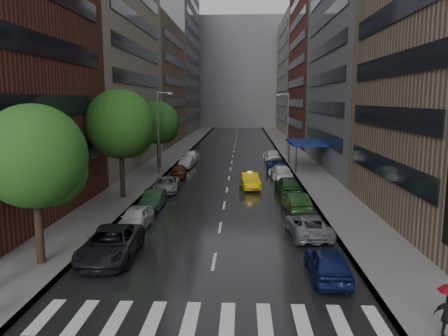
% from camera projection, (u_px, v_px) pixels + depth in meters
% --- Properties ---
extents(ground, '(220.00, 220.00, 0.00)m').
position_uv_depth(ground, '(208.00, 296.00, 18.43)').
color(ground, gray).
rests_on(ground, ground).
extents(road, '(14.00, 140.00, 0.01)m').
position_uv_depth(road, '(233.00, 153.00, 67.78)').
color(road, black).
rests_on(road, ground).
extents(sidewalk_left, '(4.00, 140.00, 0.15)m').
position_uv_depth(sidewalk_left, '(176.00, 152.00, 68.15)').
color(sidewalk_left, gray).
rests_on(sidewalk_left, ground).
extents(sidewalk_right, '(4.00, 140.00, 0.15)m').
position_uv_depth(sidewalk_right, '(292.00, 153.00, 67.38)').
color(sidewalk_right, gray).
rests_on(sidewalk_right, ground).
extents(crosswalk, '(13.15, 2.80, 0.01)m').
position_uv_depth(crosswalk, '(209.00, 320.00, 16.45)').
color(crosswalk, silver).
rests_on(crosswalk, ground).
extents(buildings_left, '(8.00, 108.00, 38.00)m').
position_uv_depth(buildings_left, '(147.00, 54.00, 74.61)').
color(buildings_left, maroon).
rests_on(buildings_left, ground).
extents(buildings_right, '(8.05, 109.10, 36.00)m').
position_uv_depth(buildings_right, '(326.00, 57.00, 71.42)').
color(buildings_right, '#937A5B').
rests_on(buildings_right, ground).
extents(building_far, '(40.00, 14.00, 32.00)m').
position_uv_depth(building_far, '(239.00, 74.00, 132.40)').
color(building_far, slate).
rests_on(building_far, ground).
extents(tree_near, '(5.05, 5.05, 8.05)m').
position_uv_depth(tree_near, '(34.00, 157.00, 20.98)').
color(tree_near, '#382619').
rests_on(tree_near, ground).
extents(tree_mid, '(5.71, 5.71, 9.10)m').
position_uv_depth(tree_mid, '(120.00, 124.00, 35.70)').
color(tree_mid, '#382619').
rests_on(tree_mid, ground).
extents(tree_far, '(5.04, 5.04, 8.03)m').
position_uv_depth(tree_far, '(158.00, 123.00, 51.52)').
color(tree_far, '#382619').
rests_on(tree_far, ground).
extents(taxi, '(2.12, 4.62, 1.47)m').
position_uv_depth(taxi, '(250.00, 181.00, 40.70)').
color(taxi, '#E0B50B').
rests_on(taxi, ground).
extents(parked_cars_left, '(2.81, 40.74, 1.59)m').
position_uv_depth(parked_cars_left, '(163.00, 187.00, 37.66)').
color(parked_cars_left, black).
rests_on(parked_cars_left, ground).
extents(parked_cars_right, '(2.66, 44.22, 1.59)m').
position_uv_depth(parked_cars_right, '(285.00, 181.00, 40.63)').
color(parked_cars_right, '#0E1644').
rests_on(parked_cars_right, ground).
extents(street_lamp_left, '(1.74, 0.22, 9.00)m').
position_uv_depth(street_lamp_left, '(159.00, 130.00, 47.61)').
color(street_lamp_left, gray).
rests_on(street_lamp_left, sidewalk_left).
extents(street_lamp_right, '(1.74, 0.22, 9.00)m').
position_uv_depth(street_lamp_right, '(287.00, 123.00, 61.75)').
color(street_lamp_right, gray).
rests_on(street_lamp_right, sidewalk_right).
extents(awning, '(4.00, 8.00, 3.12)m').
position_uv_depth(awning, '(306.00, 143.00, 52.10)').
color(awning, navy).
rests_on(awning, sidewalk_right).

